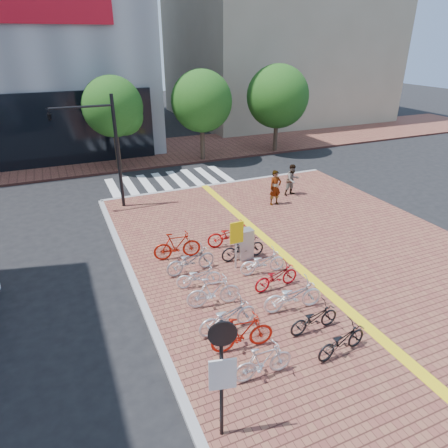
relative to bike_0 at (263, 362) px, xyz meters
name	(u,v)px	position (x,y,z in m)	size (l,w,h in m)	color
ground	(278,311)	(1.88, 2.41, -0.65)	(120.00, 120.00, 0.00)	black
kerb_north	(220,185)	(4.88, 14.41, -0.57)	(14.00, 0.25, 0.15)	gray
far_sidewalk	(138,154)	(1.88, 23.41, -0.57)	(70.00, 8.00, 0.15)	brown
building_beige	(276,29)	(19.88, 34.41, 8.35)	(20.00, 18.00, 18.00)	gray
crosswalk	(170,181)	(2.38, 16.41, -0.64)	(7.50, 4.00, 0.01)	silver
street_trees	(216,102)	(6.92, 19.86, 3.45)	(16.20, 4.60, 6.35)	#38281E
bike_0	(263,362)	(0.00, 0.00, 0.00)	(0.47, 1.66, 1.00)	silver
bike_1	(242,333)	(-0.04, 1.14, 0.05)	(0.52, 1.83, 1.10)	#AE1A0C
bike_2	(228,316)	(-0.09, 2.03, 0.00)	(0.66, 1.91, 1.00)	silver
bike_3	(213,292)	(-0.02, 3.32, 0.04)	(0.51, 1.79, 1.08)	silver
bike_4	(199,276)	(-0.08, 4.56, -0.08)	(0.55, 1.59, 0.84)	white
bike_5	(191,260)	(-0.02, 5.59, 0.01)	(0.67, 1.93, 1.01)	#A4A4A8
bike_6	(177,246)	(-0.17, 6.78, 0.06)	(0.53, 1.87, 1.13)	#A11A0B
bike_7	(342,340)	(2.39, -0.11, -0.05)	(0.59, 1.71, 0.90)	black
bike_8	(314,318)	(2.26, 1.00, -0.06)	(0.58, 1.66, 0.87)	black
bike_9	(293,296)	(2.23, 2.13, 0.03)	(0.70, 2.00, 1.05)	white
bike_10	(276,277)	(2.37, 3.41, -0.04)	(0.61, 1.74, 0.91)	#A30B13
bike_11	(263,262)	(2.40, 4.46, -0.03)	(0.62, 1.77, 0.93)	white
bike_12	(243,248)	(2.20, 5.72, -0.02)	(0.64, 1.83, 0.96)	black
bike_13	(230,235)	(2.19, 6.89, 0.02)	(0.69, 1.98, 1.04)	#BA0F0D
pedestrian_a	(275,188)	(6.24, 10.20, 0.43)	(0.68, 0.44, 1.85)	gray
pedestrian_b	(292,180)	(7.84, 11.07, 0.37)	(0.85, 0.66, 1.74)	#49515C
utility_box	(245,244)	(2.30, 5.72, 0.13)	(0.58, 0.42, 1.26)	#A6A5AA
yellow_sign	(236,237)	(1.63, 5.13, 0.86)	(0.53, 0.12, 1.96)	#B7B7BC
notice_sign	(222,367)	(-1.62, -1.14, 1.49)	(0.58, 0.20, 3.15)	black
traffic_light_pole	(87,134)	(-2.41, 13.17, 3.39)	(3.03, 1.17, 5.64)	black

